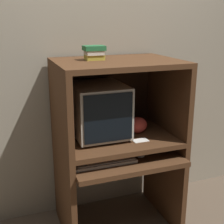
% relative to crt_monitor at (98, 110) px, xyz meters
% --- Properties ---
extents(wall_back, '(6.00, 0.06, 2.60)m').
position_rel_crt_monitor_xyz_m(wall_back, '(0.13, 0.35, 0.32)').
color(wall_back, gray).
rests_on(wall_back, ground_plane).
extents(desk_base, '(0.88, 0.73, 0.67)m').
position_rel_crt_monitor_xyz_m(desk_base, '(0.13, -0.09, -0.57)').
color(desk_base, '#4C2D19').
rests_on(desk_base, ground_plane).
extents(desk_monitor_shelf, '(0.88, 0.66, 0.11)m').
position_rel_crt_monitor_xyz_m(desk_monitor_shelf, '(0.13, -0.04, -0.23)').
color(desk_monitor_shelf, '#4C2D19').
rests_on(desk_monitor_shelf, desk_base).
extents(hutch_upper, '(0.88, 0.66, 0.57)m').
position_rel_crt_monitor_xyz_m(hutch_upper, '(0.13, -0.01, 0.17)').
color(hutch_upper, '#4C2D19').
rests_on(hutch_upper, desk_monitor_shelf).
extents(crt_monitor, '(0.38, 0.46, 0.39)m').
position_rel_crt_monitor_xyz_m(crt_monitor, '(0.00, 0.00, 0.00)').
color(crt_monitor, beige).
rests_on(crt_monitor, desk_monitor_shelf).
extents(keyboard, '(0.44, 0.14, 0.03)m').
position_rel_crt_monitor_xyz_m(keyboard, '(-0.04, -0.25, -0.30)').
color(keyboard, beige).
rests_on(keyboard, desk_base).
extents(mouse, '(0.06, 0.04, 0.03)m').
position_rel_crt_monitor_xyz_m(mouse, '(0.24, -0.25, -0.30)').
color(mouse, '#B7B7B7').
rests_on(mouse, desk_base).
extents(snack_bag, '(0.15, 0.11, 0.12)m').
position_rel_crt_monitor_xyz_m(snack_bag, '(0.30, -0.04, -0.14)').
color(snack_bag, '#BC382D').
rests_on(snack_bag, desk_monitor_shelf).
extents(book_stack, '(0.15, 0.11, 0.10)m').
position_rel_crt_monitor_xyz_m(book_stack, '(-0.02, 0.03, 0.42)').
color(book_stack, gold).
rests_on(book_stack, hutch_upper).
extents(paper_card, '(0.11, 0.07, 0.00)m').
position_rel_crt_monitor_xyz_m(paper_card, '(0.25, -0.20, -0.20)').
color(paper_card, white).
rests_on(paper_card, desk_monitor_shelf).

